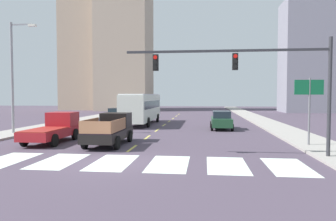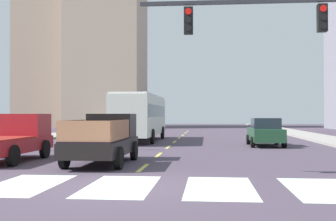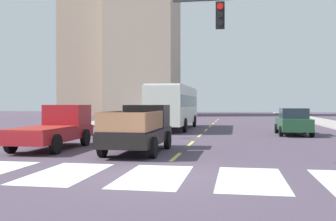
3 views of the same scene
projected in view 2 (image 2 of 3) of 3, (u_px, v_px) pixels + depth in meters
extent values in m
plane|color=#4A3E4E|center=(121.00, 186.00, 11.49)|extent=(160.00, 160.00, 0.00)
cube|color=#9F9992|center=(15.00, 141.00, 30.45)|extent=(3.07, 110.00, 0.15)
cube|color=silver|center=(25.00, 185.00, 11.74)|extent=(1.79, 3.68, 0.01)
cube|color=silver|center=(121.00, 186.00, 11.49)|extent=(1.79, 3.68, 0.01)
cube|color=silver|center=(220.00, 188.00, 11.25)|extent=(1.79, 3.68, 0.01)
cube|color=silver|center=(323.00, 189.00, 11.01)|extent=(1.79, 3.68, 0.01)
cube|color=#D6C654|center=(143.00, 168.00, 15.48)|extent=(0.16, 2.40, 0.01)
cube|color=#D6C654|center=(159.00, 155.00, 20.46)|extent=(0.16, 2.40, 0.01)
cube|color=#D6C654|center=(168.00, 147.00, 25.43)|extent=(0.16, 2.40, 0.01)
cube|color=#D6C654|center=(175.00, 142.00, 30.41)|extent=(0.16, 2.40, 0.01)
cube|color=#D6C654|center=(179.00, 138.00, 35.39)|extent=(0.16, 2.40, 0.01)
cube|color=#D6C654|center=(183.00, 135.00, 40.37)|extent=(0.16, 2.40, 0.01)
cube|color=#D6C654|center=(185.00, 133.00, 45.35)|extent=(0.16, 2.40, 0.01)
cube|color=#D6C654|center=(188.00, 131.00, 50.33)|extent=(0.16, 2.40, 0.01)
cube|color=black|center=(102.00, 147.00, 16.68)|extent=(1.96, 5.20, 0.56)
cube|color=black|center=(112.00, 125.00, 18.38)|extent=(1.84, 1.60, 1.00)
cube|color=#19232D|center=(114.00, 121.00, 18.82)|extent=(1.72, 0.08, 0.56)
cube|color=black|center=(96.00, 140.00, 15.73)|extent=(1.84, 3.30, 0.06)
cylinder|color=black|center=(89.00, 150.00, 18.32)|extent=(0.22, 0.80, 0.80)
cylinder|color=black|center=(134.00, 151.00, 18.14)|extent=(0.22, 0.80, 0.80)
cylinder|color=black|center=(64.00, 157.00, 15.21)|extent=(0.22, 0.80, 0.80)
cylinder|color=black|center=(119.00, 158.00, 15.03)|extent=(0.22, 0.80, 0.80)
cube|color=#976244|center=(72.00, 130.00, 15.82)|extent=(0.06, 3.17, 0.70)
cube|color=#976244|center=(120.00, 130.00, 15.65)|extent=(0.06, 3.17, 0.70)
cube|color=#976244|center=(84.00, 131.00, 14.16)|extent=(1.80, 0.06, 0.70)
cube|color=maroon|center=(7.00, 145.00, 17.52)|extent=(1.96, 5.20, 0.56)
cube|color=maroon|center=(25.00, 125.00, 19.22)|extent=(1.84, 1.60, 1.00)
cube|color=#19232D|center=(29.00, 121.00, 19.66)|extent=(1.72, 0.08, 0.56)
cylinder|color=black|center=(2.00, 149.00, 19.16)|extent=(0.22, 0.80, 0.80)
cylinder|color=black|center=(45.00, 149.00, 18.98)|extent=(0.22, 0.80, 0.80)
cylinder|color=black|center=(13.00, 156.00, 15.87)|extent=(0.22, 0.80, 0.80)
cube|color=silver|center=(140.00, 116.00, 31.06)|extent=(2.50, 10.80, 2.70)
cube|color=#19232D|center=(140.00, 111.00, 31.07)|extent=(2.52, 9.94, 0.80)
cube|color=silver|center=(140.00, 96.00, 31.08)|extent=(2.40, 10.37, 0.12)
cylinder|color=black|center=(132.00, 132.00, 34.50)|extent=(0.22, 1.00, 1.00)
cylinder|color=black|center=(162.00, 133.00, 34.27)|extent=(0.22, 1.00, 1.00)
cylinder|color=black|center=(115.00, 136.00, 28.21)|extent=(0.22, 1.00, 1.00)
cylinder|color=black|center=(152.00, 136.00, 27.98)|extent=(0.22, 1.00, 1.00)
cube|color=#23472A|center=(103.00, 130.00, 33.43)|extent=(1.80, 4.40, 0.76)
cube|color=#1E2833|center=(102.00, 121.00, 33.29)|extent=(1.58, 2.11, 0.64)
cylinder|color=black|center=(96.00, 134.00, 34.87)|extent=(0.22, 0.64, 0.64)
cylinder|color=black|center=(118.00, 135.00, 34.70)|extent=(0.22, 0.64, 0.64)
cylinder|color=black|center=(87.00, 136.00, 32.15)|extent=(0.22, 0.64, 0.64)
cylinder|color=black|center=(110.00, 136.00, 31.98)|extent=(0.22, 0.64, 0.64)
cube|color=#1F482C|center=(265.00, 135.00, 26.31)|extent=(1.80, 4.40, 0.76)
cube|color=#1E2833|center=(266.00, 123.00, 26.17)|extent=(1.58, 2.11, 0.64)
cylinder|color=black|center=(248.00, 139.00, 27.75)|extent=(0.22, 0.64, 0.64)
cylinder|color=black|center=(277.00, 140.00, 27.58)|extent=(0.22, 0.64, 0.64)
cylinder|color=black|center=(253.00, 142.00, 25.03)|extent=(0.22, 0.64, 0.64)
cylinder|color=black|center=(284.00, 142.00, 24.87)|extent=(0.22, 0.64, 0.64)
cube|color=#2D2D33|center=(305.00, 0.00, 13.05)|extent=(10.14, 0.12, 0.12)
cube|color=black|center=(322.00, 18.00, 12.99)|extent=(0.28, 0.24, 0.84)
cylinder|color=red|center=(323.00, 8.00, 12.87)|extent=(0.20, 0.04, 0.20)
cylinder|color=black|center=(323.00, 17.00, 12.86)|extent=(0.20, 0.04, 0.20)
cylinder|color=black|center=(323.00, 26.00, 12.86)|extent=(0.20, 0.04, 0.20)
cube|color=black|center=(188.00, 21.00, 13.37)|extent=(0.28, 0.24, 0.84)
cylinder|color=red|center=(188.00, 11.00, 13.24)|extent=(0.20, 0.04, 0.20)
cylinder|color=black|center=(188.00, 20.00, 13.24)|extent=(0.20, 0.04, 0.20)
cylinder|color=black|center=(188.00, 28.00, 13.23)|extent=(0.20, 0.04, 0.20)
cube|color=tan|center=(108.00, 31.00, 65.04)|extent=(10.71, 10.57, 29.18)
cube|color=tan|center=(56.00, 35.00, 68.79)|extent=(10.97, 9.21, 29.54)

